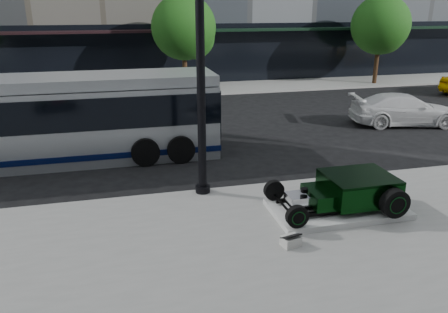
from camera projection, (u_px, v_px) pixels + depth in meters
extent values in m
plane|color=black|center=(217.00, 167.00, 14.72)|extent=(120.00, 120.00, 0.00)
cube|color=gray|center=(167.00, 90.00, 27.54)|extent=(70.00, 4.00, 0.12)
cube|color=black|center=(340.00, 51.00, 31.85)|extent=(24.00, 0.50, 4.00)
cube|color=black|center=(347.00, 28.00, 30.78)|extent=(24.00, 1.60, 0.15)
cylinder|color=black|center=(185.00, 70.00, 26.40)|extent=(0.28, 0.28, 2.60)
sphere|color=#193E11|center=(184.00, 27.00, 25.58)|extent=(3.80, 3.80, 3.80)
sphere|color=#193E11|center=(193.00, 37.00, 26.18)|extent=(2.60, 2.60, 2.60)
cylinder|color=black|center=(376.00, 64.00, 29.34)|extent=(0.28, 0.28, 2.60)
sphere|color=#193E11|center=(381.00, 25.00, 28.51)|extent=(3.80, 3.80, 3.80)
sphere|color=#193E11|center=(385.00, 34.00, 29.12)|extent=(2.60, 2.60, 2.60)
cube|color=silver|center=(337.00, 209.00, 11.24)|extent=(3.40, 1.80, 0.15)
cube|color=black|center=(346.00, 210.00, 10.77)|extent=(3.00, 0.08, 0.10)
cube|color=black|center=(329.00, 196.00, 11.59)|extent=(3.00, 0.08, 0.10)
cube|color=black|center=(358.00, 188.00, 11.19)|extent=(1.70, 1.45, 0.62)
cube|color=black|center=(359.00, 176.00, 11.08)|extent=(1.70, 1.45, 0.06)
cube|color=black|center=(318.00, 197.00, 10.98)|extent=(0.55, 1.05, 0.38)
cube|color=silver|center=(298.00, 201.00, 10.87)|extent=(0.55, 0.55, 0.34)
cylinder|color=black|center=(304.00, 190.00, 10.82)|extent=(0.18, 0.18, 0.10)
cylinder|color=black|center=(285.00, 207.00, 10.83)|extent=(0.06, 1.55, 0.06)
cylinder|color=black|center=(395.00, 203.00, 10.55)|extent=(0.72, 0.24, 0.72)
cylinder|color=black|center=(398.00, 205.00, 10.44)|extent=(0.37, 0.02, 0.37)
torus|color=#0A3A14|center=(398.00, 206.00, 10.43)|extent=(0.44, 0.02, 0.44)
cylinder|color=black|center=(358.00, 178.00, 12.11)|extent=(0.72, 0.24, 0.72)
cylinder|color=black|center=(356.00, 176.00, 12.23)|extent=(0.37, 0.02, 0.37)
torus|color=#0A3A14|center=(356.00, 176.00, 12.24)|extent=(0.44, 0.02, 0.44)
cylinder|color=black|center=(297.00, 217.00, 10.08)|extent=(0.54, 0.16, 0.54)
cylinder|color=black|center=(299.00, 218.00, 10.00)|extent=(0.28, 0.02, 0.28)
torus|color=#0A3A14|center=(299.00, 218.00, 9.99)|extent=(0.34, 0.02, 0.34)
cylinder|color=black|center=(274.00, 190.00, 11.51)|extent=(0.54, 0.16, 0.54)
cylinder|color=black|center=(273.00, 189.00, 11.59)|extent=(0.28, 0.02, 0.28)
torus|color=#0A3A14|center=(273.00, 189.00, 11.60)|extent=(0.34, 0.02, 0.34)
cube|color=silver|center=(291.00, 241.00, 9.65)|extent=(0.46, 0.38, 0.22)
cube|color=black|center=(291.00, 236.00, 9.60)|extent=(0.45, 0.37, 0.15)
cylinder|color=black|center=(200.00, 57.00, 11.21)|extent=(0.23, 0.23, 7.58)
cylinder|color=black|center=(203.00, 189.00, 12.42)|extent=(0.42, 0.42, 0.19)
cube|color=#A8ADB2|center=(40.00, 126.00, 14.84)|extent=(12.00, 2.55, 2.55)
cube|color=#081343|center=(44.00, 150.00, 15.12)|extent=(12.05, 2.60, 0.20)
cube|color=black|center=(38.00, 109.00, 14.65)|extent=(12.05, 2.60, 1.05)
cube|color=#A8ADB2|center=(34.00, 83.00, 14.35)|extent=(12.00, 2.40, 0.35)
cube|color=black|center=(213.00, 108.00, 16.11)|extent=(0.06, 2.30, 1.70)
cylinder|color=black|center=(145.00, 152.00, 14.68)|extent=(0.96, 0.28, 0.96)
cylinder|color=black|center=(141.00, 132.00, 17.06)|extent=(0.96, 0.28, 0.96)
cylinder|color=black|center=(181.00, 149.00, 14.95)|extent=(0.96, 0.28, 0.96)
cylinder|color=black|center=(171.00, 130.00, 17.33)|extent=(0.96, 0.28, 0.96)
imported|color=white|center=(405.00, 110.00, 19.67)|extent=(5.11, 2.94, 1.39)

